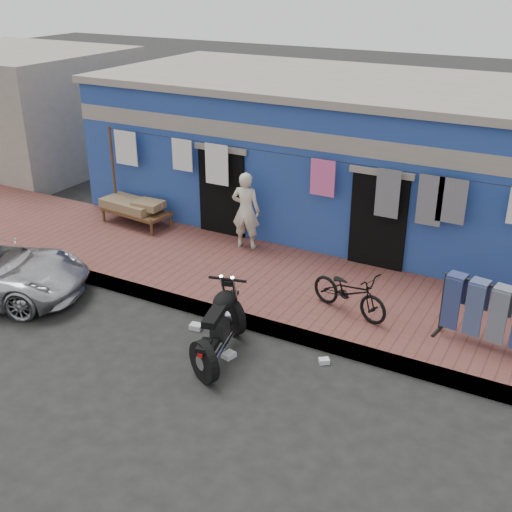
{
  "coord_description": "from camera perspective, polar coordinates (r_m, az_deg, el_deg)",
  "views": [
    {
      "loc": [
        4.77,
        -6.64,
        5.63
      ],
      "look_at": [
        0.0,
        2.0,
        1.15
      ],
      "focal_mm": 45.0,
      "sensor_mm": 36.0,
      "label": 1
    }
  ],
  "objects": [
    {
      "name": "litter_c",
      "position": [
        10.21,
        -2.43,
        -8.79
      ],
      "size": [
        0.2,
        0.23,
        0.08
      ],
      "primitive_type": "cube",
      "rotation": [
        0.0,
        0.0,
        1.34
      ],
      "color": "silver",
      "rests_on": "ground"
    },
    {
      "name": "curb",
      "position": [
        10.96,
        -1.14,
        -5.74
      ],
      "size": [
        28.0,
        0.1,
        0.25
      ],
      "primitive_type": "cube",
      "color": "gray",
      "rests_on": "ground"
    },
    {
      "name": "bicycle",
      "position": [
        10.83,
        8.35,
        -2.75
      ],
      "size": [
        1.58,
        0.93,
        0.96
      ],
      "primitive_type": "imported",
      "rotation": [
        0.0,
        0.0,
        1.28
      ],
      "color": "black",
      "rests_on": "sidewalk"
    },
    {
      "name": "building",
      "position": [
        14.97,
        9.37,
        8.81
      ],
      "size": [
        12.2,
        5.2,
        3.36
      ],
      "color": "#233F91",
      "rests_on": "ground"
    },
    {
      "name": "jeans_rack",
      "position": [
        10.35,
        21.76,
        -5.38
      ],
      "size": [
        2.38,
        1.07,
        1.08
      ],
      "primitive_type": null,
      "rotation": [
        0.0,
        0.0,
        -0.14
      ],
      "color": "black",
      "rests_on": "sidewalk"
    },
    {
      "name": "charpoy",
      "position": [
        14.81,
        -10.6,
        3.87
      ],
      "size": [
        1.88,
        1.17,
        0.57
      ],
      "primitive_type": null,
      "rotation": [
        0.0,
        0.0,
        -0.11
      ],
      "color": "brown",
      "rests_on": "sidewalk"
    },
    {
      "name": "clothesline",
      "position": [
        12.52,
        4.76,
        6.48
      ],
      "size": [
        10.06,
        0.06,
        2.1
      ],
      "color": "brown",
      "rests_on": "sidewalk"
    },
    {
      "name": "ground",
      "position": [
        9.92,
        -5.68,
        -10.28
      ],
      "size": [
        80.0,
        80.0,
        0.0
      ],
      "primitive_type": "plane",
      "color": "black",
      "rests_on": "ground"
    },
    {
      "name": "sidewalk",
      "position": [
        12.08,
        2.29,
        -2.71
      ],
      "size": [
        28.0,
        3.0,
        0.25
      ],
      "primitive_type": "cube",
      "color": "brown",
      "rests_on": "ground"
    },
    {
      "name": "motorcycle",
      "position": [
        9.99,
        -3.35,
        -6.09
      ],
      "size": [
        1.42,
        2.03,
        1.13
      ],
      "primitive_type": null,
      "rotation": [
        0.0,
        0.0,
        0.24
      ],
      "color": "black",
      "rests_on": "ground"
    },
    {
      "name": "neighbor_left",
      "position": [
        21.22,
        -20.37,
        12.26
      ],
      "size": [
        6.0,
        5.0,
        3.4
      ],
      "primitive_type": "cube",
      "color": "#9E9384",
      "rests_on": "ground"
    },
    {
      "name": "litter_b",
      "position": [
        10.12,
        6.07,
        -9.26
      ],
      "size": [
        0.2,
        0.19,
        0.08
      ],
      "primitive_type": "cube",
      "rotation": [
        0.0,
        0.0,
        0.66
      ],
      "color": "silver",
      "rests_on": "ground"
    },
    {
      "name": "litter_a",
      "position": [
        10.98,
        -5.34,
        -6.26
      ],
      "size": [
        0.22,
        0.19,
        0.09
      ],
      "primitive_type": "cube",
      "rotation": [
        0.0,
        0.0,
        0.16
      ],
      "color": "silver",
      "rests_on": "ground"
    },
    {
      "name": "seated_person",
      "position": [
        13.16,
        -0.91,
        4.08
      ],
      "size": [
        0.64,
        0.49,
        1.62
      ],
      "primitive_type": "imported",
      "rotation": [
        0.0,
        0.0,
        3.33
      ],
      "color": "beige",
      "rests_on": "sidewalk"
    }
  ]
}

